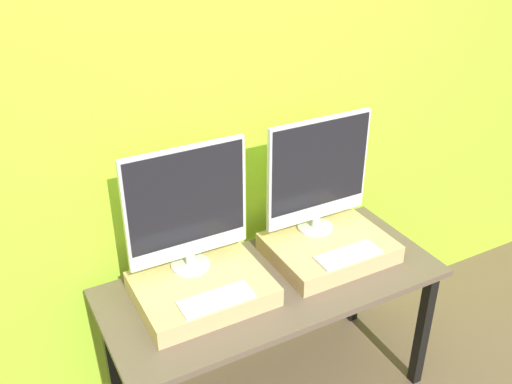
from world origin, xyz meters
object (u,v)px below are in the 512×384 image
(monitor_right, at_px, (318,173))
(monitor_left, at_px, (187,207))
(keyboard_left, at_px, (216,299))
(keyboard_right, at_px, (348,255))

(monitor_right, bearing_deg, monitor_left, 180.00)
(keyboard_left, bearing_deg, monitor_right, 22.27)
(monitor_left, xyz_separation_m, keyboard_left, (0.00, -0.26, -0.29))
(keyboard_left, distance_m, keyboard_right, 0.64)
(monitor_right, relative_size, keyboard_right, 1.86)
(monitor_left, xyz_separation_m, monitor_right, (0.64, 0.00, 0.00))
(monitor_right, distance_m, keyboard_right, 0.39)
(monitor_left, distance_m, monitor_right, 0.64)
(monitor_left, height_order, keyboard_left, monitor_left)
(keyboard_left, distance_m, monitor_right, 0.75)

